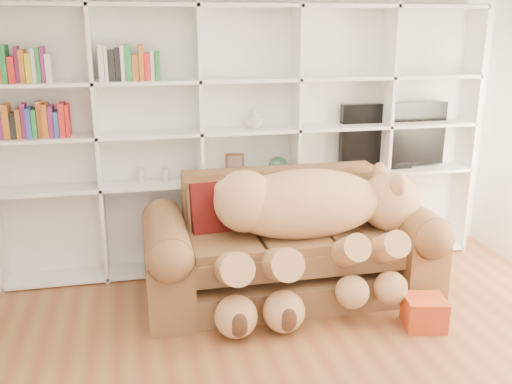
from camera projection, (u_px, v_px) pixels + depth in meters
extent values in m
cube|color=white|center=(244.00, 121.00, 5.31)|extent=(5.00, 0.02, 2.70)
cube|color=white|center=(245.00, 138.00, 5.32)|extent=(4.40, 0.03, 2.40)
cube|color=white|center=(98.00, 148.00, 4.90)|extent=(0.03, 0.35, 2.40)
cube|color=white|center=(200.00, 143.00, 5.08)|extent=(0.03, 0.35, 2.40)
cube|color=white|center=(295.00, 139.00, 5.26)|extent=(0.03, 0.35, 2.40)
cube|color=white|center=(383.00, 135.00, 5.44)|extent=(0.03, 0.35, 2.40)
cube|color=white|center=(466.00, 132.00, 5.62)|extent=(0.03, 0.35, 2.40)
cube|color=white|center=(249.00, 260.00, 5.50)|extent=(4.40, 0.35, 0.03)
cube|color=white|center=(248.00, 178.00, 5.27)|extent=(4.40, 0.35, 0.03)
cube|color=white|center=(248.00, 130.00, 5.14)|extent=(4.40, 0.35, 0.03)
cube|color=white|center=(248.00, 80.00, 5.01)|extent=(4.40, 0.35, 0.03)
cube|color=white|center=(248.00, 6.00, 4.84)|extent=(4.40, 0.35, 0.03)
cube|color=brown|center=(290.00, 281.00, 4.85)|extent=(2.29, 0.93, 0.24)
cube|color=brown|center=(292.00, 242.00, 4.73)|extent=(1.70, 0.76, 0.33)
cube|color=brown|center=(279.00, 201.00, 5.07)|extent=(1.70, 0.22, 0.60)
cube|color=brown|center=(168.00, 272.00, 4.59)|extent=(0.35, 1.04, 0.60)
cube|color=brown|center=(403.00, 251.00, 5.01)|extent=(0.35, 1.04, 0.60)
cylinder|color=brown|center=(166.00, 237.00, 4.50)|extent=(0.35, 0.98, 0.35)
cylinder|color=brown|center=(405.00, 219.00, 4.93)|extent=(0.35, 0.98, 0.35)
ellipsoid|color=tan|center=(305.00, 204.00, 4.62)|extent=(1.31, 0.63, 0.56)
sphere|color=tan|center=(245.00, 201.00, 4.50)|extent=(0.50, 0.50, 0.50)
sphere|color=tan|center=(390.00, 202.00, 4.78)|extent=(0.50, 0.50, 0.50)
sphere|color=beige|center=(410.00, 208.00, 4.84)|extent=(0.25, 0.25, 0.25)
sphere|color=#442618|center=(420.00, 209.00, 4.87)|extent=(0.08, 0.08, 0.08)
ellipsoid|color=tan|center=(398.00, 184.00, 4.56)|extent=(0.12, 0.19, 0.19)
ellipsoid|color=tan|center=(380.00, 174.00, 4.89)|extent=(0.12, 0.19, 0.19)
sphere|color=tan|center=(225.00, 190.00, 4.44)|extent=(0.17, 0.17, 0.17)
cylinder|color=tan|center=(345.00, 253.00, 4.43)|extent=(0.21, 0.60, 0.44)
cylinder|color=tan|center=(383.00, 249.00, 4.49)|extent=(0.21, 0.60, 0.44)
cylinder|color=tan|center=(231.00, 268.00, 4.25)|extent=(0.25, 0.70, 0.51)
cylinder|color=tan|center=(277.00, 264.00, 4.33)|extent=(0.25, 0.70, 0.51)
sphere|color=tan|center=(353.00, 293.00, 4.32)|extent=(0.26, 0.26, 0.26)
sphere|color=tan|center=(391.00, 289.00, 4.38)|extent=(0.26, 0.26, 0.26)
sphere|color=tan|center=(236.00, 316.00, 4.15)|extent=(0.32, 0.32, 0.32)
sphere|color=tan|center=(284.00, 311.00, 4.23)|extent=(0.32, 0.32, 0.32)
cube|color=#580F0F|center=(217.00, 209.00, 4.75)|extent=(0.48, 0.30, 0.48)
cube|color=#BA3B18|center=(424.00, 312.00, 4.32)|extent=(0.35, 0.33, 0.24)
cube|color=black|center=(393.00, 135.00, 5.52)|extent=(1.07, 0.08, 0.61)
cube|color=black|center=(391.00, 165.00, 5.60)|extent=(0.36, 0.18, 0.04)
cube|color=brown|center=(235.00, 165.00, 5.20)|extent=(0.17, 0.07, 0.22)
sphere|color=#2D593C|center=(278.00, 166.00, 5.30)|extent=(0.17, 0.17, 0.17)
cylinder|color=beige|center=(141.00, 175.00, 5.04)|extent=(0.07, 0.07, 0.14)
cylinder|color=beige|center=(166.00, 175.00, 5.09)|extent=(0.09, 0.09, 0.12)
sphere|color=white|center=(185.00, 174.00, 5.13)|extent=(0.10, 0.10, 0.10)
imported|color=beige|center=(254.00, 118.00, 5.12)|extent=(0.20, 0.20, 0.18)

